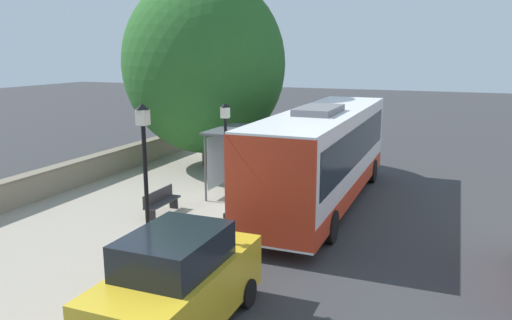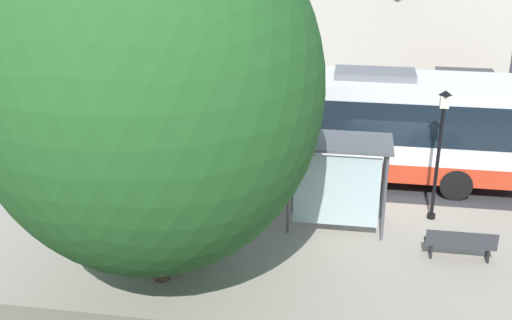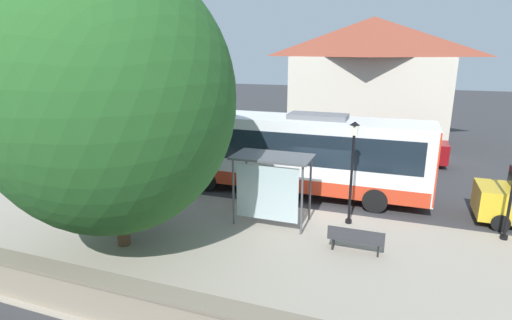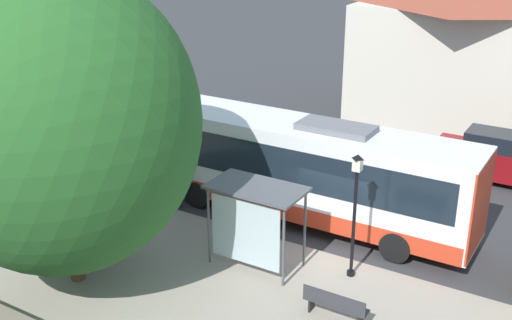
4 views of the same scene
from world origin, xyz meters
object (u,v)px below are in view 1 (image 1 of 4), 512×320
(street_lamp_near, at_px, (226,151))
(shade_tree, at_px, (204,65))
(bus_shelter, at_px, (232,141))
(parked_car_behind_bus, at_px, (178,284))
(street_lamp_far, at_px, (146,182))
(bench, at_px, (161,201))
(pedestrian, at_px, (315,151))
(bus, at_px, (324,154))

(street_lamp_near, relative_size, shade_tree, 0.43)
(bus_shelter, xyz_separation_m, parked_car_behind_bus, (3.15, -9.47, -1.14))
(street_lamp_far, distance_m, shade_tree, 13.32)
(bus_shelter, bearing_deg, bench, -110.38)
(shade_tree, bearing_deg, pedestrian, 3.80)
(bus, distance_m, street_lamp_far, 8.29)
(bench, bearing_deg, bus, 33.03)
(street_lamp_far, bearing_deg, bus, 74.70)
(parked_car_behind_bus, bearing_deg, bus, 86.64)
(pedestrian, height_order, bench, pedestrian)
(bench, xyz_separation_m, shade_tree, (-2.10, 7.41, 4.48))
(bus, relative_size, street_lamp_far, 2.59)
(bench, bearing_deg, bus_shelter, 69.62)
(bus_shelter, xyz_separation_m, bench, (-1.22, -3.28, -1.68))
(street_lamp_far, distance_m, parked_car_behind_bus, 2.69)
(bus, relative_size, bench, 6.38)
(bench, xyz_separation_m, street_lamp_far, (2.73, -4.78, 2.14))
(bus, bearing_deg, bench, -146.97)
(street_lamp_far, bearing_deg, street_lamp_near, 95.08)
(parked_car_behind_bus, bearing_deg, pedestrian, 94.10)
(pedestrian, bearing_deg, parked_car_behind_bus, -85.90)
(bus, bearing_deg, pedestrian, 108.72)
(bus_shelter, height_order, shade_tree, shade_tree)
(bus, height_order, bus_shelter, bus)
(street_lamp_near, distance_m, shade_tree, 8.59)
(bus, relative_size, shade_tree, 1.24)
(bus_shelter, xyz_separation_m, street_lamp_near, (1.05, -2.78, 0.18))
(shade_tree, bearing_deg, bus_shelter, -51.22)
(pedestrian, height_order, parked_car_behind_bus, parked_car_behind_bus)
(bus, relative_size, pedestrian, 6.36)
(bus, bearing_deg, parked_car_behind_bus, -93.36)
(street_lamp_near, bearing_deg, shade_tree, 122.29)
(pedestrian, bearing_deg, street_lamp_near, -98.58)
(shade_tree, bearing_deg, bus, -31.00)
(pedestrian, bearing_deg, shade_tree, -176.20)
(bus, xyz_separation_m, parked_car_behind_bus, (-0.55, -9.38, -0.90))
(shade_tree, bearing_deg, street_lamp_far, -68.35)
(shade_tree, bearing_deg, parked_car_behind_bus, -64.56)
(bus, relative_size, bus_shelter, 3.95)
(shade_tree, distance_m, parked_car_behind_bus, 15.57)
(pedestrian, xyz_separation_m, street_lamp_far, (-0.63, -12.55, 1.55))
(bus_shelter, bearing_deg, street_lamp_far, -79.34)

